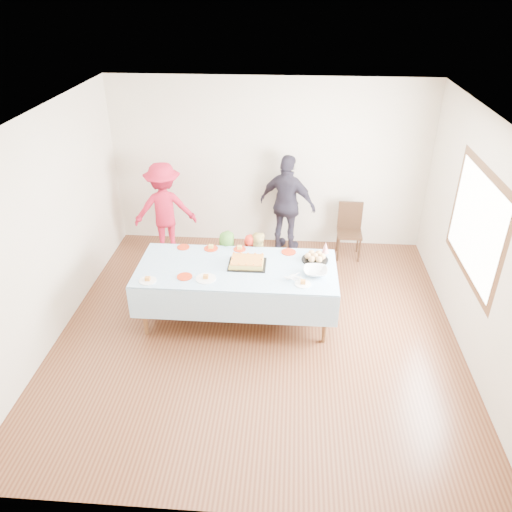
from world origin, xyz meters
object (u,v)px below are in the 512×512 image
(party_table, at_px, (237,271))
(dining_chair, at_px, (350,227))
(birthday_cake, at_px, (247,262))
(adult_left, at_px, (165,209))

(party_table, relative_size, dining_chair, 2.84)
(birthday_cake, xyz_separation_m, dining_chair, (1.47, 1.78, -0.33))
(birthday_cake, bearing_deg, party_table, -153.83)
(birthday_cake, distance_m, dining_chair, 2.33)
(party_table, relative_size, birthday_cake, 5.26)
(dining_chair, distance_m, adult_left, 2.94)
(dining_chair, bearing_deg, birthday_cake, -128.15)
(party_table, distance_m, adult_left, 2.18)
(party_table, bearing_deg, birthday_cake, 26.17)
(party_table, xyz_separation_m, adult_left, (-1.33, 1.73, 0.03))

